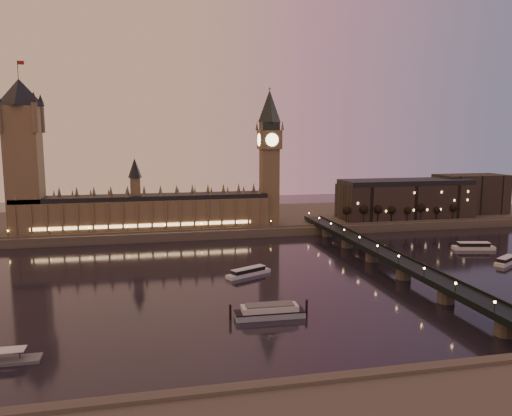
% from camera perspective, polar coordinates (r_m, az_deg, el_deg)
% --- Properties ---
extents(ground, '(700.00, 700.00, 0.00)m').
position_cam_1_polar(ground, '(262.51, -3.71, -8.15)').
color(ground, black).
rests_on(ground, ground).
extents(far_embankment, '(560.00, 130.00, 6.00)m').
position_cam_1_polar(far_embankment, '(425.44, -3.05, -1.35)').
color(far_embankment, '#423D35').
rests_on(far_embankment, ground).
extents(palace_of_westminster, '(180.00, 26.62, 52.00)m').
position_cam_1_polar(palace_of_westminster, '(373.75, -12.64, 0.02)').
color(palace_of_westminster, brown).
rests_on(palace_of_westminster, ground).
extents(victoria_tower, '(31.68, 31.68, 118.00)m').
position_cam_1_polar(victoria_tower, '(379.30, -25.08, 6.25)').
color(victoria_tower, brown).
rests_on(victoria_tower, ground).
extents(big_ben, '(17.68, 17.68, 104.00)m').
position_cam_1_polar(big_ben, '(381.18, 1.54, 6.75)').
color(big_ben, brown).
rests_on(big_ben, ground).
extents(westminster_bridge, '(13.20, 260.00, 15.30)m').
position_cam_1_polar(westminster_bridge, '(288.62, 14.66, -5.76)').
color(westminster_bridge, black).
rests_on(westminster_bridge, ground).
extents(city_block, '(155.00, 45.00, 34.00)m').
position_cam_1_polar(city_block, '(448.21, 18.98, 1.19)').
color(city_block, black).
rests_on(city_block, ground).
extents(bare_tree_0, '(6.10, 6.10, 12.40)m').
position_cam_1_polar(bare_tree_0, '(393.04, 10.46, -0.47)').
color(bare_tree_0, black).
rests_on(bare_tree_0, ground).
extents(bare_tree_1, '(6.10, 6.10, 12.40)m').
position_cam_1_polar(bare_tree_1, '(398.16, 12.17, -0.41)').
color(bare_tree_1, black).
rests_on(bare_tree_1, ground).
extents(bare_tree_2, '(6.10, 6.10, 12.40)m').
position_cam_1_polar(bare_tree_2, '(403.62, 13.83, -0.34)').
color(bare_tree_2, black).
rests_on(bare_tree_2, ground).
extents(bare_tree_3, '(6.10, 6.10, 12.40)m').
position_cam_1_polar(bare_tree_3, '(409.41, 15.45, -0.28)').
color(bare_tree_3, black).
rests_on(bare_tree_3, ground).
extents(bare_tree_4, '(6.10, 6.10, 12.40)m').
position_cam_1_polar(bare_tree_4, '(415.52, 17.02, -0.22)').
color(bare_tree_4, black).
rests_on(bare_tree_4, ground).
extents(bare_tree_5, '(6.10, 6.10, 12.40)m').
position_cam_1_polar(bare_tree_5, '(421.94, 18.54, -0.17)').
color(bare_tree_5, black).
rests_on(bare_tree_5, ground).
extents(bare_tree_6, '(6.10, 6.10, 12.40)m').
position_cam_1_polar(bare_tree_6, '(428.64, 20.02, -0.11)').
color(bare_tree_6, black).
rests_on(bare_tree_6, ground).
extents(bare_tree_7, '(6.10, 6.10, 12.40)m').
position_cam_1_polar(bare_tree_7, '(435.62, 21.45, -0.06)').
color(bare_tree_7, black).
rests_on(bare_tree_7, ground).
extents(cruise_boat_a, '(26.27, 17.12, 4.25)m').
position_cam_1_polar(cruise_boat_a, '(268.87, -0.86, -7.32)').
color(cruise_boat_a, silver).
rests_on(cruise_boat_a, ground).
extents(cruise_boat_b, '(27.52, 12.28, 4.93)m').
position_cam_1_polar(cruise_boat_b, '(357.84, 23.60, -4.03)').
color(cruise_boat_b, silver).
rests_on(cruise_boat_b, ground).
extents(cruise_boat_c, '(21.67, 16.17, 4.34)m').
position_cam_1_polar(cruise_boat_c, '(326.71, 26.71, -5.40)').
color(cruise_boat_c, silver).
rests_on(cruise_boat_c, ground).
extents(moored_barge, '(33.24, 8.92, 6.10)m').
position_cam_1_polar(moored_barge, '(209.58, 1.56, -11.72)').
color(moored_barge, '#8C9CB2').
rests_on(moored_barge, ground).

